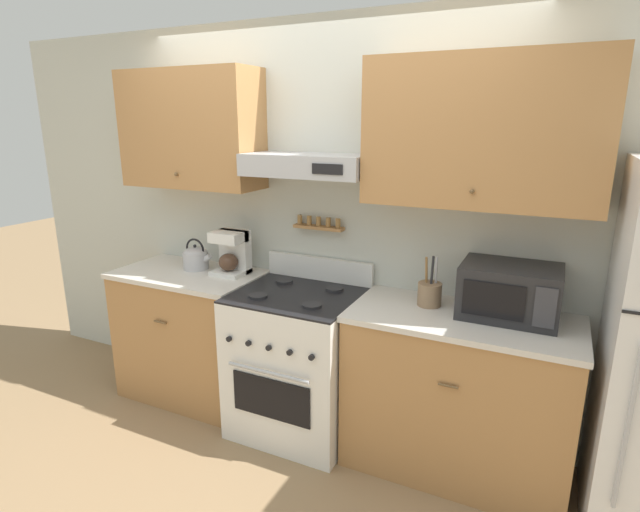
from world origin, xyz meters
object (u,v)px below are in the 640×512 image
at_px(tea_kettle, 196,257).
at_px(microwave, 510,291).
at_px(stove_range, 298,361).
at_px(coffee_maker, 232,252).
at_px(utensil_crock, 430,293).

relative_size(tea_kettle, microwave, 0.45).
relative_size(stove_range, coffee_maker, 3.60).
xyz_separation_m(stove_range, utensil_crock, (0.78, 0.13, 0.53)).
xyz_separation_m(stove_range, coffee_maker, (-0.58, 0.15, 0.61)).
xyz_separation_m(stove_range, microwave, (1.19, 0.15, 0.60)).
bearing_deg(coffee_maker, stove_range, -14.59).
bearing_deg(stove_range, microwave, 6.97).
bearing_deg(utensil_crock, stove_range, -170.64).
bearing_deg(stove_range, coffee_maker, 165.41).
distance_m(stove_range, microwave, 1.35).
distance_m(stove_range, utensil_crock, 0.95).
height_order(stove_range, coffee_maker, coffee_maker).
bearing_deg(tea_kettle, microwave, 0.49).
distance_m(microwave, utensil_crock, 0.42).
xyz_separation_m(coffee_maker, microwave, (1.78, -0.01, -0.01)).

